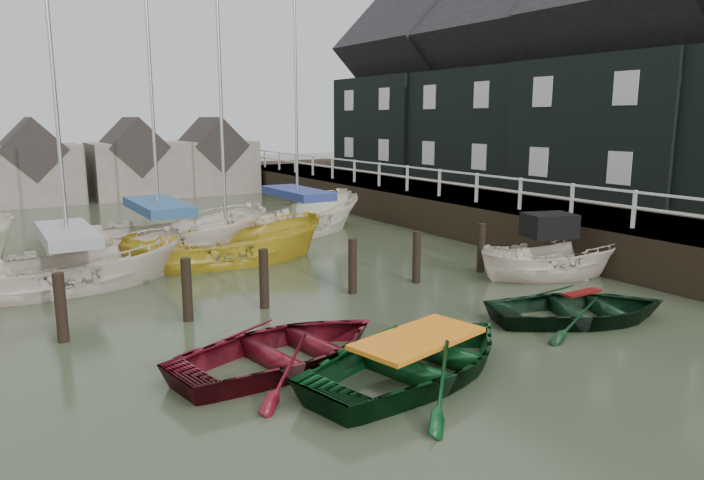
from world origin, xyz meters
TOP-DOWN VIEW (x-y plane):
  - ground at (0.00, 0.00)m, footprint 120.00×120.00m
  - pier at (9.48, 10.00)m, footprint 3.04×32.00m
  - land_strip at (15.00, 10.00)m, footprint 14.00×38.00m
  - quay_houses at (14.99, 8.66)m, footprint 6.52×28.14m
  - mooring_pilings at (-1.11, 3.00)m, footprint 13.72×0.22m
  - far_sheds at (0.83, 26.00)m, footprint 14.00×4.08m
  - rowboat_red at (-2.27, -0.37)m, footprint 4.70×3.73m
  - rowboat_green at (-0.56, -2.01)m, footprint 5.19×4.23m
  - rowboat_dkgreen at (4.32, -1.44)m, footprint 4.79×4.16m
  - motorboat at (6.80, 1.54)m, footprint 4.63×2.82m
  - sailboat_a at (-4.79, 7.25)m, footprint 6.30×2.86m
  - sailboat_b at (-1.76, 10.02)m, footprint 7.12×3.16m
  - sailboat_c at (-0.29, 7.96)m, footprint 6.37×2.78m
  - sailboat_d at (3.76, 11.20)m, footprint 7.19×5.01m

SIDE VIEW (x-z plane):
  - ground at x=0.00m, z-range 0.00..0.00m
  - land_strip at x=15.00m, z-range -0.75..0.75m
  - rowboat_red at x=-2.27m, z-range -0.44..0.44m
  - rowboat_green at x=-0.56m, z-range -0.47..0.47m
  - rowboat_dkgreen at x=4.32m, z-range -0.42..0.42m
  - sailboat_c at x=-0.29m, z-range -5.18..5.21m
  - sailboat_a at x=-4.79m, z-range -4.99..5.11m
  - sailboat_b at x=-1.76m, z-range -6.30..6.42m
  - sailboat_d at x=3.76m, z-range -6.39..6.52m
  - motorboat at x=6.80m, z-range -1.20..1.39m
  - mooring_pilings at x=-1.11m, z-range -0.40..1.40m
  - pier at x=9.48m, z-range -0.64..2.06m
  - far_sheds at x=0.83m, z-range -0.34..4.06m
  - quay_houses at x=14.99m, z-range 0.68..10.68m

